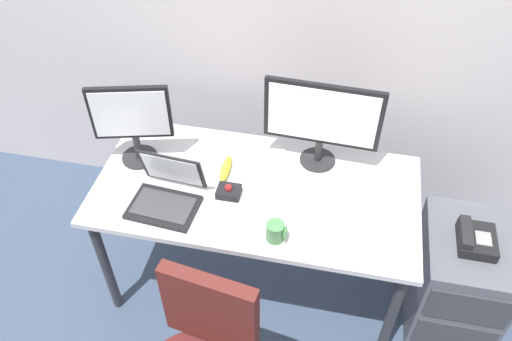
{
  "coord_description": "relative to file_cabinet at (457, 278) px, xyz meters",
  "views": [
    {
      "loc": [
        0.35,
        -1.68,
        2.56
      ],
      "look_at": [
        0.0,
        0.0,
        0.88
      ],
      "focal_mm": 36.36,
      "sensor_mm": 36.0,
      "label": 1
    }
  ],
  "objects": [
    {
      "name": "laptop",
      "position": [
        -1.44,
        -0.17,
        0.5
      ],
      "size": [
        0.33,
        0.3,
        0.23
      ],
      "color": "black",
      "rests_on": "desk"
    },
    {
      "name": "desk_phone",
      "position": [
        -0.01,
        -0.02,
        0.34
      ],
      "size": [
        0.17,
        0.2,
        0.09
      ],
      "color": "black",
      "rests_on": "file_cabinet"
    },
    {
      "name": "monitor_main",
      "position": [
        -0.79,
        0.25,
        0.72
      ],
      "size": [
        0.56,
        0.18,
        0.46
      ],
      "color": "#262628",
      "rests_on": "desk"
    },
    {
      "name": "monitor_side",
      "position": [
        -1.68,
        0.09,
        0.7
      ],
      "size": [
        0.38,
        0.18,
        0.44
      ],
      "color": "#262628",
      "rests_on": "desk"
    },
    {
      "name": "keyboard",
      "position": [
        -0.86,
        -0.06,
        0.46
      ],
      "size": [
        0.41,
        0.14,
        0.03
      ],
      "color": "silver",
      "rests_on": "desk"
    },
    {
      "name": "banana",
      "position": [
        -1.22,
        0.08,
        0.47
      ],
      "size": [
        0.05,
        0.19,
        0.04
      ],
      "primitive_type": "ellipsoid",
      "rotation": [
        0.0,
        0.0,
        1.6
      ],
      "color": "yellow",
      "rests_on": "desk"
    },
    {
      "name": "trackball_mouse",
      "position": [
        -1.17,
        -0.07,
        0.47
      ],
      "size": [
        0.11,
        0.09,
        0.07
      ],
      "color": "black",
      "rests_on": "desk"
    },
    {
      "name": "file_cabinet",
      "position": [
        0.0,
        0.0,
        0.0
      ],
      "size": [
        0.42,
        0.53,
        0.62
      ],
      "color": "#52565F",
      "rests_on": "ground"
    },
    {
      "name": "paper_notepad",
      "position": [
        -1.02,
        0.18,
        0.45
      ],
      "size": [
        0.17,
        0.22,
        0.01
      ],
      "primitive_type": "cube",
      "rotation": [
        0.0,
        0.0,
        0.11
      ],
      "color": "white",
      "rests_on": "desk"
    },
    {
      "name": "ground_plane",
      "position": [
        -1.05,
        -0.0,
        -0.31
      ],
      "size": [
        8.0,
        8.0,
        0.0
      ],
      "primitive_type": "plane",
      "color": "#394861"
    },
    {
      "name": "desk",
      "position": [
        -1.05,
        -0.0,
        0.37
      ],
      "size": [
        1.56,
        0.77,
        0.76
      ],
      "color": "silver",
      "rests_on": "ground"
    },
    {
      "name": "coffee_mug",
      "position": [
        -0.91,
        -0.28,
        0.49
      ],
      "size": [
        0.09,
        0.08,
        0.09
      ],
      "color": "#48814D",
      "rests_on": "desk"
    }
  ]
}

